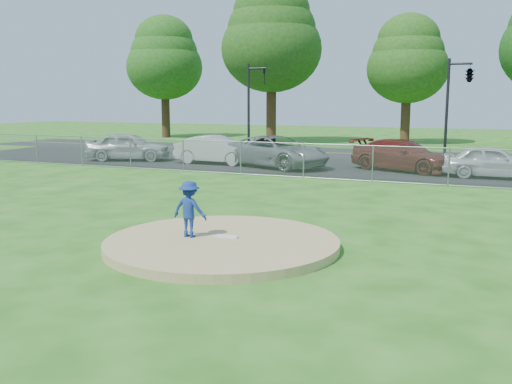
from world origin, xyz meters
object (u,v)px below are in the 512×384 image
pitcher (190,209)px  parked_car_gray (276,152)px  tree_left (271,36)px  traffic_signal_center (467,77)px  parked_car_pearl (493,162)px  tree_far_left (164,58)px  tree_center (408,58)px  traffic_cone (229,157)px  parked_car_silver (128,146)px  traffic_signal_left (252,100)px  parked_car_white (217,150)px  parked_car_darkred (403,155)px

pitcher → parked_car_gray: size_ratio=0.23×
tree_left → traffic_signal_center: tree_left is taller
parked_car_pearl → pitcher: bearing=157.2°
tree_far_left → tree_center: bearing=2.7°
traffic_cone → parked_car_silver: size_ratio=0.16×
traffic_signal_left → pitcher: traffic_signal_left is taller
traffic_cone → parked_car_gray: bearing=-5.5°
traffic_signal_center → parked_car_gray: traffic_signal_center is taller
traffic_signal_left → parked_car_gray: traffic_signal_left is taller
tree_far_left → pitcher: size_ratio=8.14×
tree_far_left → parked_car_pearl: size_ratio=2.60×
parked_car_white → tree_left: bearing=12.2°
traffic_cone → parked_car_silver: parked_car_silver is taller
tree_center → traffic_signal_left: 14.63m
traffic_cone → parked_car_pearl: bearing=-1.6°
tree_center → parked_car_silver: tree_center is taller
pitcher → parked_car_pearl: (6.38, 15.23, -0.15)m
traffic_signal_left → parked_car_silver: traffic_signal_left is taller
traffic_signal_left → parked_car_pearl: bearing=-25.5°
traffic_cone → parked_car_white: parked_car_white is taller
pitcher → parked_car_pearl: pitcher is taller
tree_far_left → traffic_signal_center: bearing=-23.0°
parked_car_silver → parked_car_white: size_ratio=1.03×
tree_left → parked_car_silver: (-2.28, -15.97, -7.45)m
tree_center → parked_car_silver: bearing=-122.9°
tree_center → traffic_cone: (-6.29, -18.50, -6.08)m
tree_far_left → parked_car_white: bearing=-51.4°
tree_left → parked_car_silver: tree_left is taller
traffic_signal_center → pitcher: traffic_signal_center is taller
tree_left → parked_car_gray: tree_left is taller
traffic_signal_center → parked_car_gray: bearing=-141.4°
pitcher → parked_car_gray: (-3.70, 15.31, -0.06)m
traffic_signal_left → traffic_cone: traffic_signal_left is taller
tree_left → pitcher: 33.54m
traffic_cone → parked_car_gray: size_ratio=0.13×
tree_center → pitcher: bearing=-89.7°
tree_center → parked_car_white: tree_center is taller
traffic_signal_left → traffic_signal_center: (12.73, -0.00, 1.25)m
traffic_signal_center → parked_car_pearl: bearing=-76.8°
traffic_signal_center → parked_car_darkred: 7.36m
traffic_signal_center → traffic_signal_left: bearing=180.0°
pitcher → traffic_signal_left: bearing=-69.1°
pitcher → traffic_cone: bearing=-66.3°
parked_car_pearl → traffic_cone: bearing=88.3°
parked_car_silver → parked_car_darkred: parked_car_silver is taller
tree_far_left → parked_car_pearl: 33.46m
parked_car_silver → parked_car_white: bearing=-104.9°
tree_far_left → parked_car_silver: tree_far_left is taller
tree_far_left → tree_left: size_ratio=0.86×
parked_car_white → parked_car_darkred: size_ratio=0.88×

